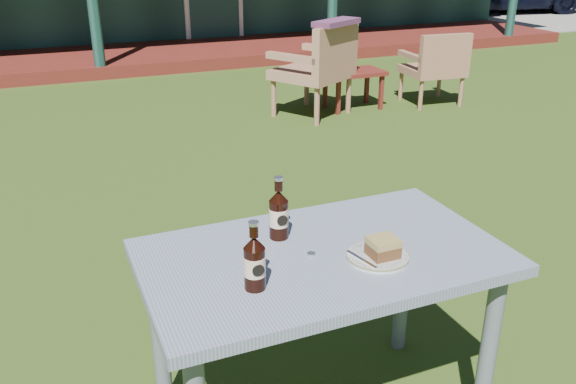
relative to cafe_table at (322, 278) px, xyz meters
name	(u,v)px	position (x,y,z in m)	size (l,w,h in m)	color
ground	(204,240)	(0.00, 1.60, -0.62)	(80.00, 80.00, 0.00)	#334916
gravel_strip	(532,10)	(10.50, 10.10, -0.61)	(9.00, 6.00, 0.02)	gray
cafe_table	(322,278)	(0.00, 0.00, 0.00)	(1.20, 0.70, 0.72)	slate
plate	(377,256)	(0.14, -0.11, 0.11)	(0.20, 0.20, 0.01)	silver
cake_slice	(383,247)	(0.16, -0.12, 0.15)	(0.09, 0.09, 0.06)	#52321A
fork	(362,259)	(0.08, -0.12, 0.12)	(0.01, 0.14, 0.00)	silver
cola_bottle_near	(279,214)	(-0.10, 0.16, 0.19)	(0.07, 0.07, 0.23)	black
cola_bottle_far	(255,262)	(-0.28, -0.12, 0.19)	(0.07, 0.07, 0.22)	black
bottle_cap	(311,254)	(-0.05, 0.00, 0.11)	(0.03, 0.03, 0.01)	silver
armchair_left	(319,65)	(1.80, 3.78, -0.11)	(0.90, 0.88, 0.91)	#9C694E
armchair_right	(436,65)	(3.12, 3.70, -0.19)	(0.61, 0.58, 0.76)	#9C694E
floral_throw	(337,22)	(1.89, 3.62, 0.31)	(0.54, 0.20, 0.05)	#5B2F4F
side_table	(354,76)	(2.25, 3.90, -0.28)	(0.60, 0.40, 0.40)	#5C1D16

